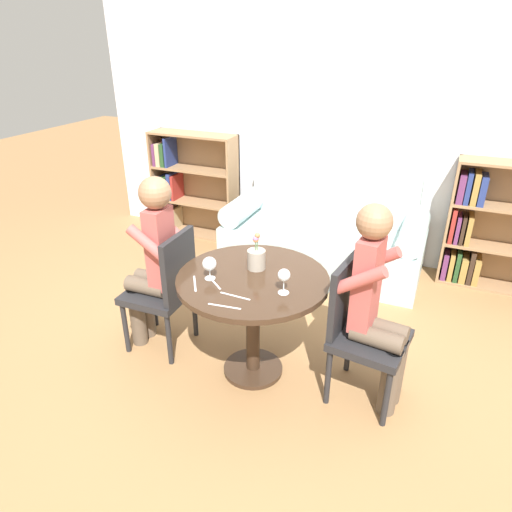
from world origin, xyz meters
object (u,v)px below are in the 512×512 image
bookshelf_left (188,185)px  couch (323,237)px  bookshelf_right (491,229)px  chair_right (359,327)px  chair_left (166,287)px  wine_glass_left (209,265)px  person_right (377,307)px  person_left (153,260)px  flower_vase (256,258)px  wine_glass_right (284,276)px

bookshelf_left → couch: bearing=-9.3°
bookshelf_right → chair_right: size_ratio=1.25×
chair_left → wine_glass_left: (0.43, -0.14, 0.33)m
bookshelf_left → bookshelf_right: 3.07m
bookshelf_left → chair_left: size_ratio=1.25×
person_right → person_left: bearing=98.7°
chair_right → couch: bearing=29.8°
chair_right → wine_glass_left: bearing=109.5°
couch → flower_vase: flower_vase is taller
wine_glass_left → flower_vase: size_ratio=0.59×
wine_glass_left → person_left: bearing=165.1°
bookshelf_right → chair_left: (-2.08, -1.92, -0.04)m
wine_glass_right → chair_right: bearing=22.6°
wine_glass_right → flower_vase: bearing=140.4°
person_left → wine_glass_right: size_ratio=8.31×
wine_glass_left → wine_glass_right: size_ratio=0.94×
bookshelf_left → wine_glass_left: bookshelf_left is taller
bookshelf_right → wine_glass_left: bookshelf_right is taller
couch → chair_right: bearing=-67.5°
chair_left → chair_right: size_ratio=1.00×
chair_left → flower_vase: (0.64, 0.09, 0.31)m
bookshelf_left → chair_right: (2.31, -1.87, -0.06)m
person_right → bookshelf_right: bearing=-12.2°
bookshelf_right → flower_vase: bearing=-128.3°
chair_right → person_right: person_right is taller
chair_left → person_right: 1.43m
couch → bookshelf_right: 1.46m
bookshelf_left → bookshelf_right: (3.07, -0.00, -0.02)m
chair_right → person_right: bearing=-94.9°
chair_left → flower_vase: 0.71m
couch → person_right: 1.82m
person_left → wine_glass_left: (0.52, -0.14, 0.14)m
wine_glass_left → chair_left: bearing=161.9°
person_left → flower_vase: (0.72, 0.10, 0.12)m
bookshelf_right → wine_glass_left: (-1.65, -2.07, 0.29)m
chair_right → chair_left: bearing=99.5°
person_left → wine_glass_left: 0.56m
chair_right → wine_glass_left: size_ratio=6.26×
wine_glass_right → chair_left: bearing=172.1°
person_right → wine_glass_left: size_ratio=8.87×
bookshelf_left → person_left: (0.90, -1.93, 0.13)m
bookshelf_right → person_right: size_ratio=0.89×
bookshelf_left → flower_vase: size_ratio=4.61×
person_left → person_right: 1.50m
person_left → wine_glass_left: person_left is taller
couch → bookshelf_left: bookshelf_left is taller
person_right → wine_glass_right: person_right is taller
chair_right → bookshelf_left: bearing=58.2°
chair_right → flower_vase: (-0.69, 0.04, 0.31)m
person_left → flower_vase: 0.74m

